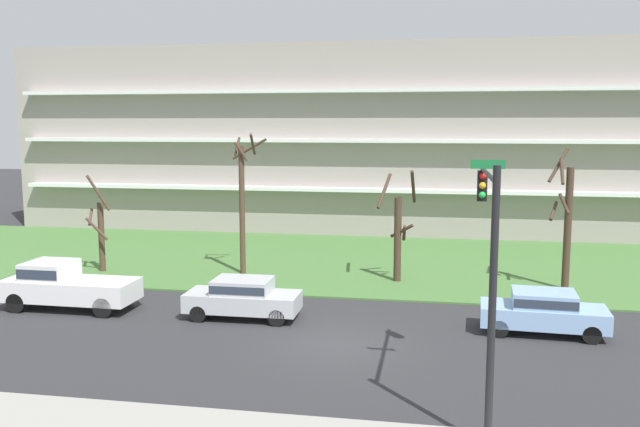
{
  "coord_description": "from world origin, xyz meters",
  "views": [
    {
      "loc": [
        3.27,
        -21.8,
        7.51
      ],
      "look_at": [
        -1.67,
        6.0,
        3.72
      ],
      "focal_mm": 37.41,
      "sensor_mm": 36.0,
      "label": 1
    }
  ],
  "objects_px": {
    "tree_left": "(243,202)",
    "sedan_silver_near_left": "(243,296)",
    "tree_far_left": "(100,232)",
    "traffic_signal_mast": "(488,245)",
    "tree_center": "(398,232)",
    "tree_right": "(566,222)",
    "pickup_white_center_right": "(65,285)",
    "sedan_blue_center_left": "(543,310)"
  },
  "relations": [
    {
      "from": "tree_center",
      "to": "traffic_signal_mast",
      "type": "relative_size",
      "value": 0.82
    },
    {
      "from": "traffic_signal_mast",
      "to": "pickup_white_center_right",
      "type": "bearing_deg",
      "value": 155.5
    },
    {
      "from": "tree_center",
      "to": "tree_right",
      "type": "xyz_separation_m",
      "value": [
        7.52,
        -0.29,
        0.69
      ]
    },
    {
      "from": "traffic_signal_mast",
      "to": "tree_left",
      "type": "bearing_deg",
      "value": 126.3
    },
    {
      "from": "sedan_blue_center_left",
      "to": "tree_far_left",
      "type": "bearing_deg",
      "value": -14.37
    },
    {
      "from": "sedan_blue_center_left",
      "to": "tree_right",
      "type": "bearing_deg",
      "value": -102.36
    },
    {
      "from": "sedan_silver_near_left",
      "to": "tree_right",
      "type": "bearing_deg",
      "value": -153.03
    },
    {
      "from": "tree_center",
      "to": "sedan_blue_center_left",
      "type": "xyz_separation_m",
      "value": [
        5.65,
        -7.05,
        -1.59
      ]
    },
    {
      "from": "tree_right",
      "to": "pickup_white_center_right",
      "type": "height_order",
      "value": "tree_right"
    },
    {
      "from": "tree_center",
      "to": "sedan_silver_near_left",
      "type": "distance_m",
      "value": 9.12
    },
    {
      "from": "tree_right",
      "to": "pickup_white_center_right",
      "type": "relative_size",
      "value": 1.19
    },
    {
      "from": "tree_far_left",
      "to": "tree_right",
      "type": "relative_size",
      "value": 0.78
    },
    {
      "from": "tree_left",
      "to": "tree_right",
      "type": "distance_m",
      "value": 15.26
    },
    {
      "from": "tree_left",
      "to": "tree_center",
      "type": "relative_size",
      "value": 1.3
    },
    {
      "from": "sedan_silver_near_left",
      "to": "sedan_blue_center_left",
      "type": "height_order",
      "value": "same"
    },
    {
      "from": "tree_left",
      "to": "traffic_signal_mast",
      "type": "height_order",
      "value": "tree_left"
    },
    {
      "from": "tree_center",
      "to": "tree_right",
      "type": "height_order",
      "value": "tree_right"
    },
    {
      "from": "tree_far_left",
      "to": "tree_center",
      "type": "bearing_deg",
      "value": 2.09
    },
    {
      "from": "tree_center",
      "to": "sedan_silver_near_left",
      "type": "xyz_separation_m",
      "value": [
        -5.57,
        -7.05,
        -1.59
      ]
    },
    {
      "from": "tree_far_left",
      "to": "tree_left",
      "type": "relative_size",
      "value": 0.71
    },
    {
      "from": "tree_left",
      "to": "sedan_silver_near_left",
      "type": "height_order",
      "value": "tree_left"
    },
    {
      "from": "tree_center",
      "to": "pickup_white_center_right",
      "type": "bearing_deg",
      "value": -151.71
    },
    {
      "from": "tree_center",
      "to": "sedan_blue_center_left",
      "type": "relative_size",
      "value": 1.21
    },
    {
      "from": "tree_center",
      "to": "pickup_white_center_right",
      "type": "height_order",
      "value": "tree_center"
    },
    {
      "from": "tree_far_left",
      "to": "tree_center",
      "type": "height_order",
      "value": "tree_center"
    },
    {
      "from": "tree_left",
      "to": "pickup_white_center_right",
      "type": "height_order",
      "value": "tree_left"
    },
    {
      "from": "tree_far_left",
      "to": "pickup_white_center_right",
      "type": "bearing_deg",
      "value": -73.81
    },
    {
      "from": "pickup_white_center_right",
      "to": "traffic_signal_mast",
      "type": "xyz_separation_m",
      "value": [
        16.18,
        -7.37,
        3.49
      ]
    },
    {
      "from": "pickup_white_center_right",
      "to": "traffic_signal_mast",
      "type": "distance_m",
      "value": 18.12
    },
    {
      "from": "tree_far_left",
      "to": "traffic_signal_mast",
      "type": "relative_size",
      "value": 0.76
    },
    {
      "from": "tree_right",
      "to": "traffic_signal_mast",
      "type": "distance_m",
      "value": 14.87
    },
    {
      "from": "tree_left",
      "to": "tree_center",
      "type": "xyz_separation_m",
      "value": [
        7.72,
        -0.29,
        -1.24
      ]
    },
    {
      "from": "tree_right",
      "to": "traffic_signal_mast",
      "type": "xyz_separation_m",
      "value": [
        -4.43,
        -14.13,
        1.36
      ]
    },
    {
      "from": "pickup_white_center_right",
      "to": "traffic_signal_mast",
      "type": "bearing_deg",
      "value": 156.1
    },
    {
      "from": "tree_right",
      "to": "pickup_white_center_right",
      "type": "bearing_deg",
      "value": -161.84
    },
    {
      "from": "pickup_white_center_right",
      "to": "tree_far_left",
      "type": "bearing_deg",
      "value": -73.2
    },
    {
      "from": "sedan_silver_near_left",
      "to": "traffic_signal_mast",
      "type": "xyz_separation_m",
      "value": [
        8.66,
        -7.37,
        3.64
      ]
    },
    {
      "from": "tree_far_left",
      "to": "sedan_blue_center_left",
      "type": "bearing_deg",
      "value": -17.5
    },
    {
      "from": "sedan_silver_near_left",
      "to": "traffic_signal_mast",
      "type": "relative_size",
      "value": 0.67
    },
    {
      "from": "tree_left",
      "to": "sedan_silver_near_left",
      "type": "xyz_separation_m",
      "value": [
        2.15,
        -7.34,
        -2.82
      ]
    },
    {
      "from": "tree_left",
      "to": "tree_far_left",
      "type": "bearing_deg",
      "value": -173.41
    },
    {
      "from": "tree_right",
      "to": "tree_left",
      "type": "bearing_deg",
      "value": 177.82
    }
  ]
}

